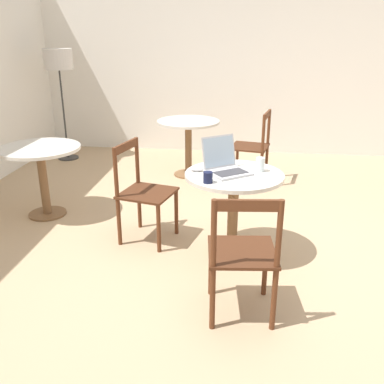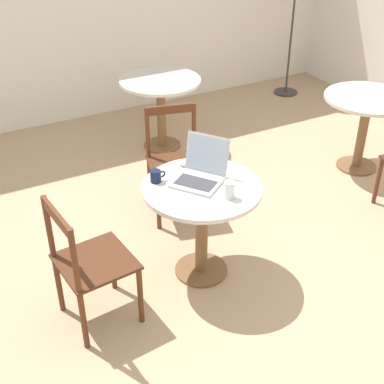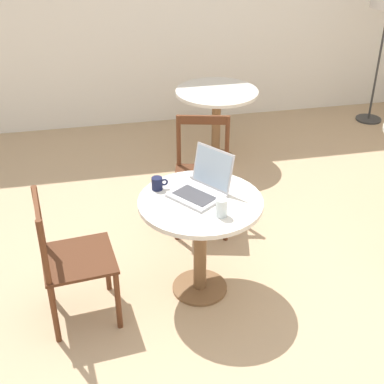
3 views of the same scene
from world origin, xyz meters
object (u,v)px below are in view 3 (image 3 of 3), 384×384
(mouse, at_px, (194,175))
(chair_near_left, at_px, (71,260))
(cafe_table_far, at_px, (217,106))
(chair_near_back, at_px, (202,175))
(drinking_glass, at_px, (222,208))
(laptop, at_px, (202,186))
(mug, at_px, (157,183))
(cafe_table_near, at_px, (200,221))

(mouse, bearing_deg, chair_near_left, -155.35)
(cafe_table_far, distance_m, mouse, 1.72)
(chair_near_back, xyz_separation_m, drinking_glass, (-0.12, -1.01, 0.33))
(chair_near_back, xyz_separation_m, laptop, (-0.17, -0.73, 0.33))
(chair_near_left, xyz_separation_m, mouse, (0.85, 0.39, 0.29))
(laptop, height_order, mouse, laptop)
(cafe_table_far, xyz_separation_m, laptop, (-0.57, -1.84, 0.21))
(chair_near_back, height_order, mouse, chair_near_back)
(chair_near_back, bearing_deg, mug, -125.70)
(laptop, relative_size, drinking_glass, 3.78)
(cafe_table_near, distance_m, cafe_table_far, 2.00)
(laptop, height_order, drinking_glass, laptop)
(chair_near_left, distance_m, mug, 0.72)
(chair_near_back, relative_size, laptop, 2.04)
(chair_near_left, relative_size, laptop, 2.04)
(mug, xyz_separation_m, drinking_glass, (0.32, -0.40, 0.02))
(chair_near_left, relative_size, mouse, 8.84)
(cafe_table_far, relative_size, chair_near_back, 0.89)
(cafe_table_far, height_order, mug, mug)
(mug, height_order, drinking_glass, drinking_glass)
(cafe_table_near, relative_size, chair_near_back, 0.89)
(cafe_table_near, relative_size, chair_near_left, 0.89)
(chair_near_back, bearing_deg, laptop, -103.33)
(cafe_table_far, relative_size, laptop, 1.82)
(cafe_table_far, height_order, drinking_glass, drinking_glass)
(cafe_table_near, xyz_separation_m, mug, (-0.24, 0.19, 0.20))
(laptop, bearing_deg, cafe_table_far, 72.88)
(cafe_table_near, xyz_separation_m, cafe_table_far, (0.59, 1.91, 0.00))
(drinking_glass, bearing_deg, chair_near_back, 83.42)
(cafe_table_near, bearing_deg, mouse, 85.85)
(cafe_table_far, xyz_separation_m, drinking_glass, (-0.51, -2.12, 0.21))
(chair_near_back, height_order, mug, chair_near_back)
(cafe_table_near, relative_size, drinking_glass, 6.87)
(cafe_table_far, distance_m, drinking_glass, 2.19)
(cafe_table_near, distance_m, mug, 0.36)
(cafe_table_far, bearing_deg, chair_near_back, -109.51)
(chair_near_back, distance_m, laptop, 0.82)
(mouse, height_order, drinking_glass, drinking_glass)
(mug, distance_m, drinking_glass, 0.51)
(cafe_table_near, bearing_deg, cafe_table_far, 72.81)
(chair_near_left, relative_size, chair_near_back, 1.00)
(mouse, height_order, mug, mug)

